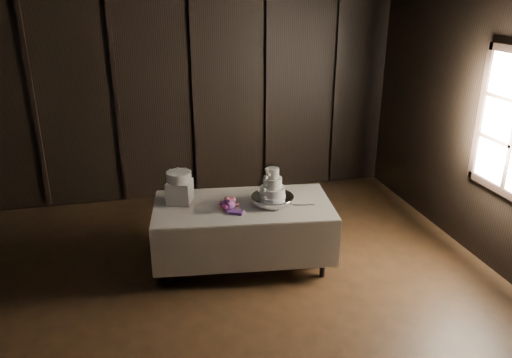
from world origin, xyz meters
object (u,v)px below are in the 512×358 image
at_px(wedding_cake, 271,186).
at_px(bouquet, 229,204).
at_px(display_table, 243,232).
at_px(cake_stand, 272,200).
at_px(box_pedestal, 180,192).
at_px(small_cake, 179,177).

height_order(wedding_cake, bouquet, wedding_cake).
xyz_separation_m(display_table, cake_stand, (0.33, -0.06, 0.39)).
relative_size(display_table, box_pedestal, 8.08).
height_order(display_table, small_cake, small_cake).
relative_size(cake_stand, small_cake, 1.75).
height_order(display_table, cake_stand, cake_stand).
height_order(cake_stand, bouquet, bouquet).
relative_size(display_table, small_cake, 7.58).
bearing_deg(box_pedestal, cake_stand, -16.08).
bearing_deg(wedding_cake, box_pedestal, 139.95).
relative_size(cake_stand, bouquet, 1.27).
height_order(bouquet, box_pedestal, box_pedestal).
xyz_separation_m(display_table, bouquet, (-0.18, -0.09, 0.40)).
height_order(wedding_cake, small_cake, wedding_cake).
distance_m(cake_stand, box_pedestal, 1.05).
bearing_deg(display_table, box_pedestal, 168.20).
xyz_separation_m(display_table, box_pedestal, (-0.68, 0.23, 0.47)).
bearing_deg(wedding_cake, display_table, 143.51).
distance_m(bouquet, small_cake, 0.64).
xyz_separation_m(wedding_cake, small_cake, (-0.98, 0.30, 0.08)).
height_order(display_table, bouquet, bouquet).
bearing_deg(cake_stand, wedding_cake, -150.26).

